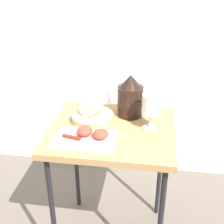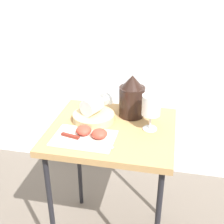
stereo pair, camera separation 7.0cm
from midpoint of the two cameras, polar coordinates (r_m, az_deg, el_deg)
The scene contains 11 objects.
curtain_drape at distance 1.85m, azimuth 5.56°, elevation 18.19°, with size 2.40×0.03×2.19m, color white.
table at distance 1.39m, azimuth 1.45°, elevation -5.46°, with size 0.56×0.50×0.70m.
linen_napkin at distance 1.28m, azimuth -3.80°, elevation -4.98°, with size 0.26×0.18×0.00m, color silver.
basket_tray at distance 1.41m, azimuth -2.08°, elevation -1.00°, with size 0.20×0.20×0.04m, color tan.
pitcher at distance 1.43m, azimuth 5.24°, elevation 2.29°, with size 0.17×0.12×0.21m.
wine_glass_upright at distance 1.31m, azimuth 9.01°, elevation 0.95°, with size 0.08×0.08×0.17m.
wine_glass_tipped_near at distance 1.39m, azimuth -2.42°, elevation 1.17°, with size 0.12×0.16×0.08m.
wine_glass_tipped_far at distance 1.41m, azimuth -2.14°, elevation 1.41°, with size 0.14×0.16×0.07m.
apple_half_left at distance 1.29m, azimuth -3.86°, elevation -3.52°, with size 0.07×0.07×0.04m, color #CC3D2D.
apple_half_right at distance 1.27m, azimuth -0.83°, elevation -4.18°, with size 0.07×0.07×0.04m, color #CC3D2D.
knife at distance 1.27m, azimuth -4.72°, elevation -5.08°, with size 0.24×0.07×0.01m.
Camera 2 is at (0.24, -1.15, 1.38)m, focal length 48.01 mm.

